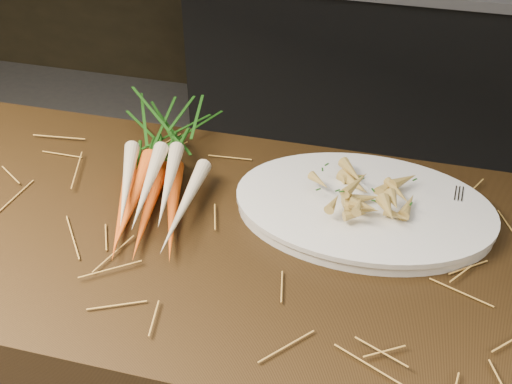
% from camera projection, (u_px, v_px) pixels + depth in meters
% --- Properties ---
extents(main_counter, '(2.40, 0.70, 0.90)m').
position_uv_depth(main_counter, '(200.00, 373.00, 1.52)').
color(main_counter, black).
rests_on(main_counter, ground).
extents(back_counter, '(1.82, 0.62, 0.84)m').
position_uv_depth(back_counter, '(394.00, 62.00, 2.93)').
color(back_counter, black).
rests_on(back_counter, ground).
extents(straw_bedding, '(1.40, 0.60, 0.02)m').
position_uv_depth(straw_bedding, '(188.00, 223.00, 1.24)').
color(straw_bedding, '#A9832E').
rests_on(straw_bedding, main_counter).
extents(root_veg_bunch, '(0.29, 0.57, 0.10)m').
position_uv_depth(root_veg_bunch, '(160.00, 153.00, 1.37)').
color(root_veg_bunch, '#C53C04').
rests_on(root_veg_bunch, main_counter).
extents(serving_platter, '(0.51, 0.34, 0.03)m').
position_uv_depth(serving_platter, '(363.00, 210.00, 1.27)').
color(serving_platter, white).
rests_on(serving_platter, main_counter).
extents(roasted_veg_heap, '(0.25, 0.18, 0.06)m').
position_uv_depth(roasted_veg_heap, '(365.00, 193.00, 1.24)').
color(roasted_veg_heap, tan).
rests_on(roasted_veg_heap, serving_platter).
extents(serving_fork, '(0.03, 0.19, 0.00)m').
position_uv_depth(serving_fork, '(458.00, 225.00, 1.21)').
color(serving_fork, silver).
rests_on(serving_fork, serving_platter).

